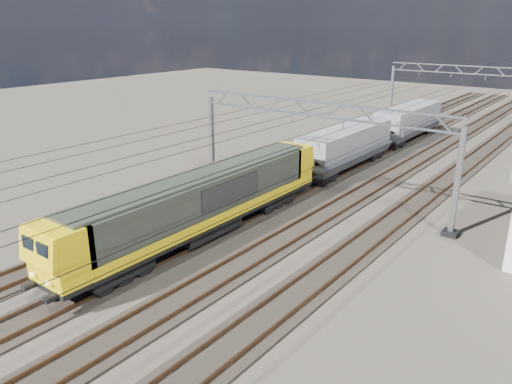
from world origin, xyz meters
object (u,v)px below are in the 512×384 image
Objects in this scene: hopper_wagon_mid at (408,120)px; hopper_wagon_lead at (346,145)px; locomotive at (203,201)px; catenary_gantry_far at (466,92)px; catenary_gantry_mid at (315,149)px.

hopper_wagon_lead is at bearing -90.00° from hopper_wagon_mid.
hopper_wagon_lead is (-0.00, 17.70, -0.09)m from locomotive.
hopper_wagon_mid is at bearing -98.57° from catenary_gantry_far.
locomotive is (-2.00, -9.17, -1.58)m from catenary_gantry_mid.
catenary_gantry_mid is at bearing -84.97° from hopper_wagon_mid.
hopper_wagon_mid is at bearing 95.03° from catenary_gantry_mid.
hopper_wagon_mid is (-2.00, 22.72, -1.67)m from catenary_gantry_mid.
catenary_gantry_mid is 0.94× the size of locomotive.
catenary_gantry_far reaches higher than locomotive.
locomotive is (-2.00, -45.17, -1.58)m from catenary_gantry_far.
catenary_gantry_mid is at bearing -90.00° from catenary_gantry_far.
catenary_gantry_far is 0.94× the size of locomotive.
catenary_gantry_far is 13.53m from hopper_wagon_mid.
catenary_gantry_mid is 1.53× the size of hopper_wagon_mid.
hopper_wagon_mid is (-2.00, -13.28, -1.67)m from catenary_gantry_far.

